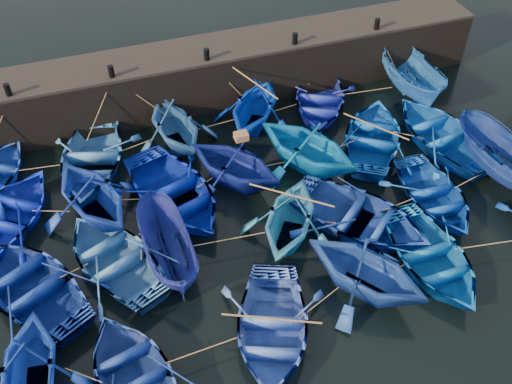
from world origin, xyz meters
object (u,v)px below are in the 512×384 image
object	(u,v)px
boat_20	(28,370)
wooden_crate	(241,136)
boat_8	(174,193)
boat_13	(31,285)

from	to	relation	value
boat_20	wooden_crate	distance (m)	10.45
boat_8	boat_13	xyz separation A→B (m)	(-5.30, -2.63, -0.03)
boat_20	wooden_crate	bearing A→B (deg)	44.89
boat_8	wooden_crate	distance (m)	3.30
boat_8	wooden_crate	xyz separation A→B (m)	(2.79, 0.33, 1.73)
boat_13	boat_8	bearing A→B (deg)	177.64
boat_13	boat_20	distance (m)	3.37
boat_8	boat_13	world-z (taller)	boat_8
boat_13	wooden_crate	bearing A→B (deg)	171.33
boat_8	wooden_crate	bearing A→B (deg)	-10.35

